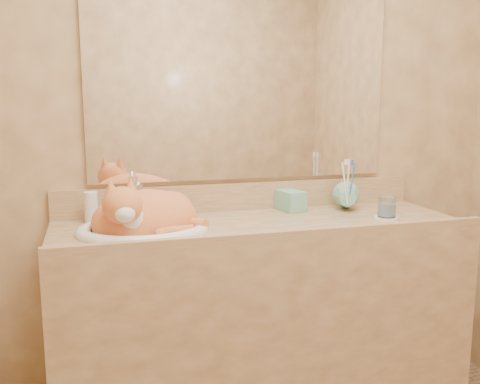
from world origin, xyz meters
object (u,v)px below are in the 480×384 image
object	(u,v)px
sink_basin	(143,212)
soap_dispenser	(299,191)
vanity_counter	(260,325)
water_glass	(387,207)
toothbrush_cup	(348,200)
cat	(144,213)

from	to	relation	value
sink_basin	soap_dispenser	world-z (taller)	soap_dispenser
vanity_counter	soap_dispenser	world-z (taller)	soap_dispenser
water_glass	toothbrush_cup	bearing A→B (deg)	120.32
cat	toothbrush_cup	bearing A→B (deg)	-6.32
toothbrush_cup	soap_dispenser	bearing A→B (deg)	166.02
sink_basin	cat	size ratio (longest dim) A/B	1.17
sink_basin	cat	xyz separation A→B (m)	(0.00, 0.02, -0.01)
soap_dispenser	toothbrush_cup	world-z (taller)	soap_dispenser
cat	toothbrush_cup	size ratio (longest dim) A/B	3.34
toothbrush_cup	water_glass	world-z (taller)	toothbrush_cup
vanity_counter	water_glass	world-z (taller)	water_glass
sink_basin	water_glass	bearing A→B (deg)	-7.95
vanity_counter	water_glass	bearing A→B (deg)	-8.63
cat	sink_basin	bearing A→B (deg)	-114.95
cat	soap_dispenser	distance (m)	0.68
soap_dispenser	water_glass	world-z (taller)	soap_dispenser
vanity_counter	soap_dispenser	bearing A→B (deg)	31.53
toothbrush_cup	sink_basin	bearing A→B (deg)	-173.44
cat	soap_dispenser	bearing A→B (deg)	-0.44
cat	soap_dispenser	world-z (taller)	soap_dispenser
cat	soap_dispenser	size ratio (longest dim) A/B	2.07
cat	water_glass	xyz separation A→B (m)	(0.96, -0.07, -0.01)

